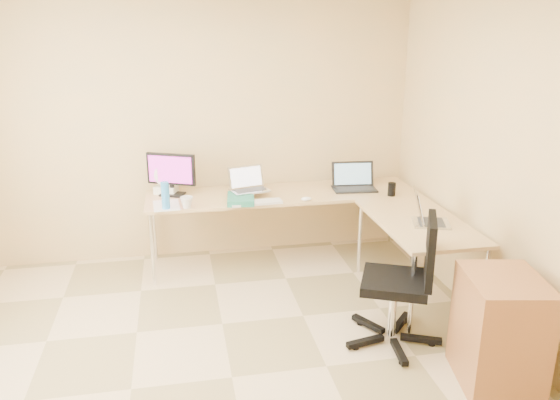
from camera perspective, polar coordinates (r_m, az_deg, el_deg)
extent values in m
plane|color=#CBB288|center=(3.98, -5.00, -17.83)|extent=(4.50, 4.50, 0.00)
plane|color=#E0B571|center=(5.58, -7.89, 7.14)|extent=(4.50, 0.00, 4.50)
plane|color=#E0B571|center=(4.14, 24.74, 1.96)|extent=(0.00, 4.50, 4.50)
cube|color=tan|center=(5.53, 0.30, -2.85)|extent=(2.65, 0.70, 0.73)
cube|color=tan|center=(4.94, 13.87, -6.02)|extent=(0.70, 1.30, 0.73)
cube|color=black|center=(5.38, -11.19, 2.63)|extent=(0.51, 0.34, 0.42)
cube|color=#206D55|center=(5.14, -4.10, 0.12)|extent=(0.28, 0.36, 0.06)
cube|color=#B4B4B6|center=(5.25, -3.19, 2.13)|extent=(0.41, 0.35, 0.23)
cube|color=black|center=(5.52, 7.76, 2.40)|extent=(0.45, 0.35, 0.27)
cube|color=silver|center=(5.08, -2.46, -0.27)|extent=(0.49, 0.17, 0.02)
ellipsoid|color=white|center=(5.16, 2.73, 0.12)|extent=(0.10, 0.07, 0.04)
imported|color=silver|center=(5.02, -9.65, -0.24)|extent=(0.15, 0.15, 0.11)
cylinder|color=silver|center=(5.13, -3.84, -0.09)|extent=(0.11, 0.11, 0.03)
cylinder|color=#3087D6|center=(5.00, -11.78, 0.44)|extent=(0.09, 0.09, 0.25)
cube|color=white|center=(5.13, -11.69, -0.55)|extent=(0.25, 0.34, 0.01)
cube|color=white|center=(5.50, -11.70, 1.07)|extent=(0.25, 0.22, 0.08)
cylinder|color=white|center=(5.47, -11.77, 2.04)|extent=(0.26, 0.26, 0.27)
cylinder|color=black|center=(5.41, 11.49, 1.09)|extent=(0.08, 0.08, 0.13)
cube|color=#B1B1B1|center=(4.70, 15.49, -1.08)|extent=(0.42, 0.37, 0.23)
cube|color=black|center=(4.20, 11.78, -8.21)|extent=(0.81, 0.81, 1.02)
cube|color=#935A32|center=(4.01, 21.72, -12.79)|extent=(0.58, 0.67, 0.81)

